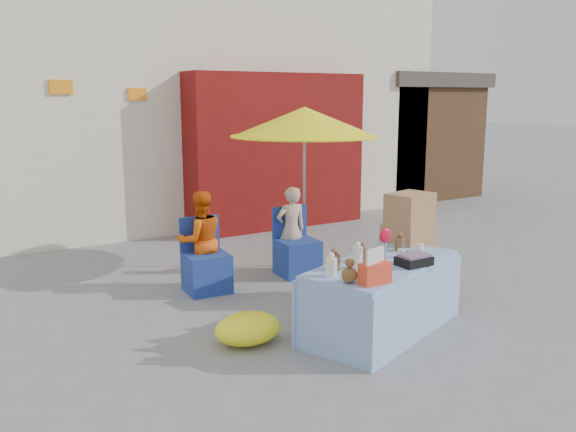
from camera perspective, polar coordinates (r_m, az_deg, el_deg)
ground at (r=6.05m, az=2.03°, el=-10.40°), size 80.00×80.00×0.00m
backdrop at (r=12.73m, az=-15.93°, el=14.72°), size 14.00×8.00×7.80m
market_table at (r=5.93m, az=8.79°, el=-7.41°), size 1.94×1.37×1.07m
chair_left at (r=7.11m, az=-7.66°, el=-5.01°), size 0.52×0.51×0.85m
chair_right at (r=7.69m, az=0.83°, el=-3.65°), size 0.52×0.51×0.85m
vendor_orange at (r=7.15m, az=-8.19°, el=-2.27°), size 0.60×0.49×1.16m
vendor_beige at (r=7.73m, az=0.28°, el=-1.31°), size 0.43×0.30×1.11m
umbrella at (r=7.85m, az=1.56°, el=8.74°), size 1.90×1.90×2.09m
box_stack at (r=6.77m, az=11.18°, el=-3.30°), size 0.62×0.55×1.21m
tarp_bundle at (r=5.66m, az=-3.78°, el=-10.45°), size 0.74×0.65×0.28m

